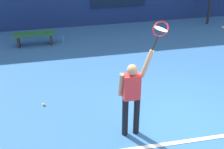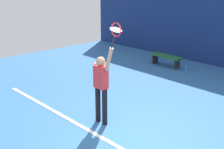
% 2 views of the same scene
% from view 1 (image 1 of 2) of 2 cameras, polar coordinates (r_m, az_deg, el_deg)
% --- Properties ---
extents(ground_plane, '(18.00, 18.00, 0.00)m').
position_cam_1_polar(ground_plane, '(7.44, 12.36, -8.74)').
color(ground_plane, '#2D609E').
extents(sponsor_banner_center, '(2.20, 0.03, 0.60)m').
position_cam_1_polar(sponsor_banner_center, '(12.70, 1.11, 13.32)').
color(sponsor_banner_center, '#0C1933').
extents(court_baseline, '(10.00, 0.10, 0.01)m').
position_cam_1_polar(court_baseline, '(7.04, 14.17, -11.48)').
color(court_baseline, white).
rests_on(court_baseline, ground_plane).
extents(tennis_player, '(0.67, 0.31, 1.98)m').
position_cam_1_polar(tennis_player, '(6.44, 3.56, -3.59)').
color(tennis_player, black).
rests_on(tennis_player, ground_plane).
extents(tennis_racket, '(0.40, 0.27, 0.63)m').
position_cam_1_polar(tennis_racket, '(5.96, 8.65, 7.82)').
color(tennis_racket, black).
extents(court_bench, '(1.40, 0.36, 0.45)m').
position_cam_1_polar(court_bench, '(11.25, -13.85, 6.78)').
color(court_bench, '#1E592D').
rests_on(court_bench, ground_plane).
extents(water_bottle, '(0.07, 0.07, 0.24)m').
position_cam_1_polar(water_bottle, '(11.33, -8.82, 6.26)').
color(water_bottle, '#338CD8').
rests_on(water_bottle, ground_plane).
extents(spare_ball, '(0.07, 0.07, 0.07)m').
position_cam_1_polar(spare_ball, '(8.02, -12.24, -5.30)').
color(spare_ball, '#CCE033').
rests_on(spare_ball, ground_plane).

